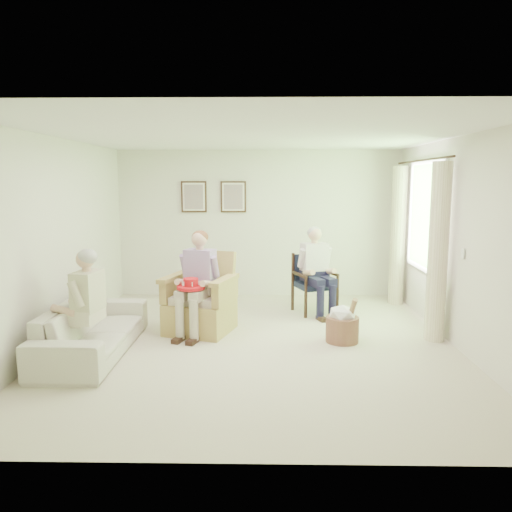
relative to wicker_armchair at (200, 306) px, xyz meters
name	(u,v)px	position (x,y,z in m)	size (l,w,h in m)	color
floor	(256,343)	(0.78, -0.53, -0.34)	(5.50, 5.50, 0.00)	beige
back_wall	(259,224)	(0.78, 2.22, 0.96)	(5.00, 0.04, 2.60)	silver
front_wall	(248,291)	(0.78, -3.28, 0.96)	(5.00, 0.04, 2.60)	silver
left_wall	(56,242)	(-1.72, -0.53, 0.96)	(0.04, 5.50, 2.60)	silver
right_wall	(459,243)	(3.28, -0.53, 0.96)	(0.04, 5.50, 2.60)	silver
ceiling	(256,135)	(0.78, -0.53, 2.26)	(5.00, 5.50, 0.02)	white
window	(426,214)	(3.24, 0.67, 1.24)	(0.13, 2.50, 1.63)	#2D6B23
curtain_left	(438,252)	(3.11, -0.31, 0.81)	(0.34, 0.34, 2.30)	beige
curtain_right	(398,236)	(3.11, 1.65, 0.81)	(0.34, 0.34, 2.30)	beige
framed_print_left	(194,197)	(-0.37, 2.18, 1.44)	(0.45, 0.05, 0.55)	#382114
framed_print_right	(233,197)	(0.33, 2.18, 1.44)	(0.45, 0.05, 0.55)	#382114
wicker_armchair	(200,306)	(0.00, 0.00, 0.00)	(0.85, 0.84, 1.09)	tan
wood_armchair	(314,281)	(1.67, 1.09, 0.15)	(0.58, 0.55, 0.90)	black
sofa	(93,328)	(-1.17, -0.92, -0.04)	(0.82, 2.10, 0.61)	beige
person_wicker	(198,275)	(0.00, -0.14, 0.46)	(0.40, 0.62, 1.37)	#BCB097
person_dark	(316,265)	(1.67, 0.94, 0.43)	(0.40, 0.63, 1.33)	#181732
person_sofa	(84,299)	(-1.17, -1.18, 0.38)	(0.42, 0.63, 1.27)	beige
red_hat	(191,285)	(-0.07, -0.34, 0.37)	(0.36, 0.36, 0.14)	red
hatbox	(343,324)	(1.89, -0.44, -0.10)	(0.48, 0.48, 0.62)	#A57659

